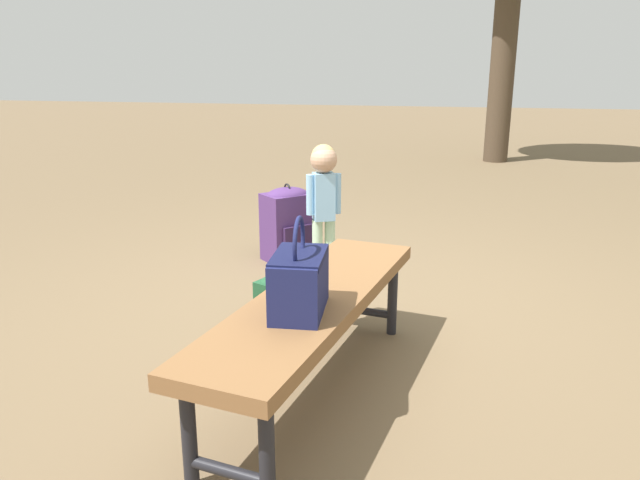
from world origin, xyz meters
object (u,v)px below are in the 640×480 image
object	(u,v)px
child_standing	(324,189)
backpack_small	(276,301)
backpack_large	(288,222)
park_bench	(314,307)
handbag	(299,280)

from	to	relation	value
child_standing	backpack_small	xyz separation A→B (m)	(-0.97, 0.02, -0.41)
backpack_large	park_bench	bearing A→B (deg)	-159.33
park_bench	child_standing	size ratio (longest dim) A/B	1.90
backpack_large	handbag	bearing A→B (deg)	-161.35
handbag	child_standing	bearing A→B (deg)	11.11
backpack_small	park_bench	bearing A→B (deg)	-147.62
park_bench	backpack_large	distance (m)	1.87
backpack_small	handbag	bearing A→B (deg)	-154.95
park_bench	handbag	bearing A→B (deg)	178.80
handbag	child_standing	xyz separation A→B (m)	(1.73, 0.34, -0.00)
park_bench	handbag	distance (m)	0.27
handbag	backpack_small	size ratio (longest dim) A/B	1.15
handbag	backpack_small	distance (m)	0.94
backpack_large	backpack_small	world-z (taller)	backpack_large
backpack_small	child_standing	bearing A→B (deg)	-0.93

